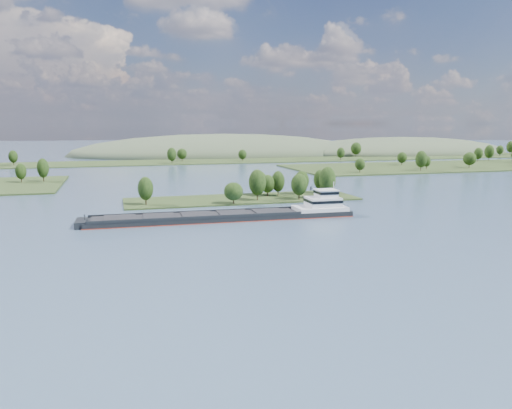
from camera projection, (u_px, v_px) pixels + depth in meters
name	position (u px, v px, depth m)	size (l,w,h in m)	color
ground	(289.00, 227.00, 159.32)	(1800.00, 1800.00, 0.00)	#3C4E68
tree_island	(259.00, 190.00, 216.15)	(100.00, 32.40, 15.03)	#233316
right_bank	(490.00, 164.00, 392.79)	(320.00, 90.00, 15.40)	#233316
back_shoreline	(188.00, 161.00, 426.99)	(900.00, 60.00, 15.45)	#233316
hill_east	(401.00, 153.00, 562.06)	(260.00, 140.00, 36.00)	#3B4730
hill_west	(222.00, 154.00, 536.23)	(320.00, 160.00, 44.00)	#3B4730
cargo_barge	(240.00, 214.00, 172.14)	(93.94, 14.00, 12.67)	black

